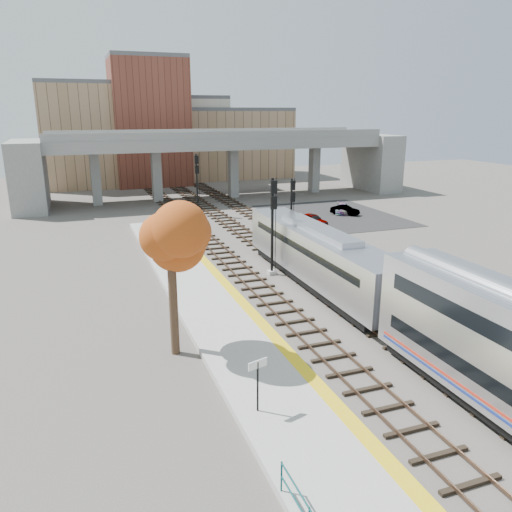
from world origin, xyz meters
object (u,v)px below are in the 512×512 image
object	(u,v)px
locomotive	(317,255)
car_b	(345,210)
signal_mast_far	(197,185)
tree	(170,235)
car_c	(342,208)
car_a	(313,220)
signal_mast_mid	(291,217)
signal_mast_near	(273,227)

from	to	relation	value
locomotive	car_b	bearing A→B (deg)	55.77
signal_mast_far	tree	size ratio (longest dim) A/B	0.85
car_b	car_c	bearing A→B (deg)	40.95
locomotive	tree	xyz separation A→B (m)	(-11.60, -6.93, 4.02)
car_b	car_c	xyz separation A→B (m)	(0.18, 1.01, 0.01)
tree	car_a	size ratio (longest dim) A/B	2.23
locomotive	car_a	bearing A→B (deg)	64.55
locomotive	signal_mast_mid	distance (m)	9.34
locomotive	tree	world-z (taller)	tree
tree	car_c	world-z (taller)	tree
car_a	car_c	size ratio (longest dim) A/B	0.97
signal_mast_mid	car_a	size ratio (longest dim) A/B	1.69
signal_mast_mid	signal_mast_far	size ratio (longest dim) A/B	0.89
signal_mast_mid	locomotive	bearing A→B (deg)	-102.41
signal_mast_mid	car_b	xyz separation A→B (m)	(12.55, 12.30, -2.49)
signal_mast_near	signal_mast_mid	xyz separation A→B (m)	(4.10, 5.74, -0.64)
locomotive	signal_mast_far	world-z (taller)	signal_mast_far
signal_mast_mid	car_c	xyz separation A→B (m)	(12.73, 13.31, -2.48)
car_a	car_b	distance (m)	7.39
signal_mast_near	car_c	world-z (taller)	signal_mast_near
signal_mast_mid	car_c	size ratio (longest dim) A/B	1.65
locomotive	car_a	xyz separation A→B (m)	(8.30, 17.45, -1.59)
locomotive	signal_mast_near	xyz separation A→B (m)	(-2.10, 3.34, 1.45)
signal_mast_near	car_c	size ratio (longest dim) A/B	1.89
car_b	car_c	distance (m)	1.02
signal_mast_far	car_a	size ratio (longest dim) A/B	1.90
car_a	locomotive	bearing A→B (deg)	-131.29
signal_mast_near	tree	size ratio (longest dim) A/B	0.87
signal_mast_mid	car_c	distance (m)	18.58
locomotive	car_c	bearing A→B (deg)	56.66
locomotive	car_b	world-z (taller)	locomotive
signal_mast_near	locomotive	bearing A→B (deg)	-57.85
signal_mast_far	car_b	size ratio (longest dim) A/B	2.12
signal_mast_far	car_a	xyz separation A→B (m)	(10.40, -9.82, -2.94)
signal_mast_far	tree	xyz separation A→B (m)	(-9.50, -34.19, 2.67)
signal_mast_near	car_b	bearing A→B (deg)	47.30
car_c	signal_mast_far	bearing A→B (deg)	-166.43
car_b	tree	bearing A→B (deg)	-171.59
signal_mast_mid	tree	world-z (taller)	tree
car_a	signal_mast_far	bearing A→B (deg)	120.81
locomotive	car_c	size ratio (longest dim) A/B	4.87
signal_mast_mid	car_b	distance (m)	17.75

